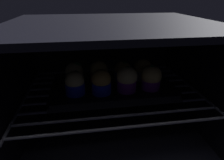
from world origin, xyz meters
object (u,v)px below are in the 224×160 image
Objects in this scene: baking_tray at (112,87)px; muffin_row1_col0 at (75,74)px; muffin_row0_col2 at (127,79)px; muffin_row1_col2 at (123,72)px; muffin_row1_col3 at (143,70)px; muffin_row0_col0 at (75,84)px; muffin_row1_col1 at (99,72)px; muffin_row0_col1 at (101,82)px; muffin_row0_col3 at (151,78)px.

muffin_row1_col0 is at bearing 163.48° from baking_tray.
muffin_row0_col2 is 17.37cm from muffin_row1_col0.
muffin_row1_col2 reaches higher than baking_tray.
muffin_row1_col2 is (4.24, 3.74, 3.67)cm from baking_tray.
muffin_row1_col3 is (11.33, 4.16, 3.89)cm from baking_tray.
muffin_row0_col0 is 15.49cm from muffin_row0_col2.
muffin_row1_col1 reaches higher than muffin_row1_col2.
muffin_row1_col1 is at bearing 43.30° from muffin_row0_col0.
muffin_row0_col2 is 1.06× the size of muffin_row1_col1.
muffin_row0_col1 is 11.11cm from muffin_row1_col0.
baking_tray is 6.74cm from muffin_row1_col2.
baking_tray is at bearing -138.58° from muffin_row1_col2.
muffin_row1_col2 is at bearing -176.65° from muffin_row1_col3.
muffin_row1_col2 is (16.03, 0.24, -0.42)cm from muffin_row1_col0.
muffin_row1_col1 is 15.16cm from muffin_row1_col3.
muffin_row0_col2 is 1.04× the size of muffin_row1_col0.
muffin_row0_col3 is at bearing -16.62° from muffin_row1_col0.
muffin_row0_col0 is at bearing -161.39° from muffin_row1_col3.
baking_tray is 12.96cm from muffin_row1_col0.
muffin_row0_col3 is at bearing 0.06° from muffin_row0_col0.
muffin_row1_col1 is at bearing -178.41° from muffin_row1_col3.
muffin_row1_col0 is 1.09× the size of muffin_row1_col2.
baking_tray is 4.88× the size of muffin_row0_col3.
muffin_row0_col0 is at bearing 178.72° from muffin_row0_col2.
muffin_row0_col1 is 11.35cm from muffin_row1_col2.
muffin_row0_col0 is 0.89× the size of muffin_row0_col2.
muffin_row1_col0 reaches higher than muffin_row0_col0.
muffin_row0_col0 is at bearing -162.92° from baking_tray.
muffin_row0_col3 reaches higher than muffin_row1_col0.
muffin_row1_col0 reaches higher than muffin_row1_col2.
muffin_row1_col1 is (7.97, 0.24, -0.06)cm from muffin_row1_col0.
muffin_row1_col2 is (8.06, 7.98, -0.32)cm from muffin_row0_col1.
muffin_row0_col1 is 7.97cm from muffin_row1_col1.
muffin_row1_col0 is at bearing 154.81° from muffin_row0_col2.
baking_tray is at bearing -16.52° from muffin_row1_col0.
muffin_row0_col2 is at bearing -44.76° from baking_tray.
muffin_row0_col2 is at bearing -1.28° from muffin_row0_col0.
muffin_row1_col2 is at bearing 87.66° from muffin_row0_col2.
muffin_row1_col2 is (8.06, 0.01, -0.36)cm from muffin_row1_col1.
muffin_row0_col0 is 17.40cm from muffin_row1_col2.
muffin_row0_col3 reaches higher than muffin_row0_col0.
muffin_row1_col3 reaches higher than baking_tray.
baking_tray is at bearing 17.08° from muffin_row0_col0.
muffin_row1_col2 is (0.31, 7.64, -0.61)cm from muffin_row0_col2.
muffin_row1_col0 is 7.97cm from muffin_row1_col1.
muffin_row1_col3 is (15.15, 0.42, -0.13)cm from muffin_row1_col1.
muffin_row1_col0 is (-23.53, 7.02, -0.02)cm from muffin_row0_col3.
muffin_row0_col0 is 0.91× the size of muffin_row0_col3.
muffin_row0_col2 is 7.67cm from muffin_row1_col2.
muffin_row1_col2 is at bearing 44.72° from muffin_row0_col1.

